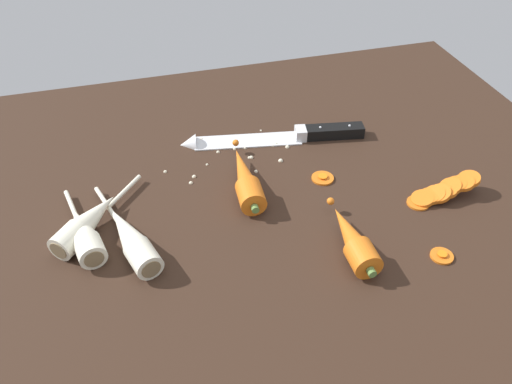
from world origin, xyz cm
name	(u,v)px	position (x,y,z in cm)	size (l,w,h in cm)	color
ground_plane	(253,201)	(0.00, 0.00, -2.00)	(120.00, 90.00, 4.00)	#332116
chefs_knife	(270,137)	(7.16, 13.73, 0.65)	(34.77, 9.22, 4.18)	silver
whole_carrot	(245,179)	(-0.97, 1.06, 2.10)	(4.99, 19.27, 4.20)	orange
whole_carrot_second	(353,240)	(10.41, -16.85, 2.10)	(4.24, 16.34, 4.20)	orange
parsnip_front	(87,222)	(-26.53, -2.56, 1.98)	(14.70, 16.79, 4.00)	silver
parsnip_mid_left	(84,234)	(-27.15, -4.91, 1.98)	(6.37, 17.92, 4.00)	silver
parsnip_mid_right	(131,238)	(-20.56, -7.78, 1.98)	(8.81, 21.67, 4.00)	silver
carrot_slice_stack	(443,191)	(29.38, -9.88, 1.43)	(12.88, 4.40, 3.65)	orange
carrot_slice_stray_near	(442,255)	(22.52, -21.67, 0.36)	(3.34, 3.34, 0.70)	orange
carrot_slice_stray_mid	(323,177)	(12.44, -0.03, 0.36)	(3.81, 3.81, 0.70)	orange
mince_crumbs	(242,155)	(0.64, 9.98, 0.35)	(23.58, 13.07, 0.85)	beige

